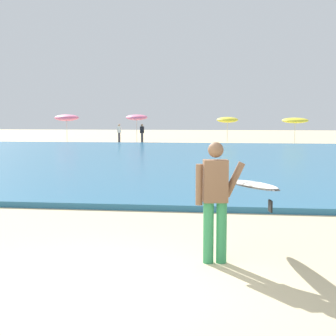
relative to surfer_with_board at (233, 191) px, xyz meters
name	(u,v)px	position (x,y,z in m)	size (l,w,h in m)	color
ground_plane	(113,288)	(-1.45, -1.25, -1.04)	(160.00, 160.00, 0.00)	beige
sea	(203,158)	(-1.45, 17.73, -0.97)	(120.00, 28.00, 0.14)	teal
surfer_with_board	(233,191)	(0.00, 0.00, 0.00)	(1.17, 2.84, 1.73)	#338E56
beach_umbrella_0	(67,118)	(-14.52, 35.16, 1.06)	(2.12, 2.13, 2.41)	beige
beach_umbrella_1	(137,117)	(-8.07, 34.28, 1.09)	(1.83, 1.85, 2.42)	beige
beach_umbrella_2	(227,120)	(-0.46, 35.63, 0.88)	(1.82, 1.85, 2.20)	beige
beach_umbrella_3	(295,120)	(5.09, 34.91, 0.83)	(2.15, 2.18, 2.16)	beige
beachgoer_near_row_left	(119,133)	(-9.47, 33.72, -0.19)	(0.32, 0.20, 1.58)	#383842
beachgoer_near_row_mid	(142,133)	(-7.39, 33.03, -0.19)	(0.32, 0.20, 1.58)	#383842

